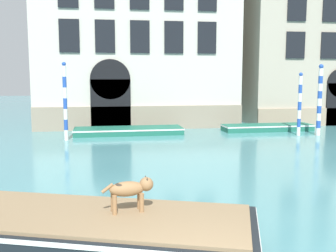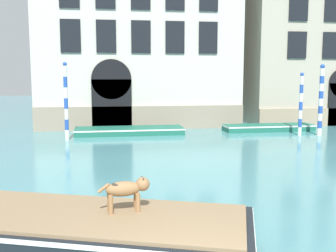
{
  "view_description": "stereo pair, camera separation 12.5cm",
  "coord_description": "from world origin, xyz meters",
  "px_view_note": "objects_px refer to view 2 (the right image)",
  "views": [
    {
      "loc": [
        -1.06,
        -4.08,
        3.19
      ],
      "look_at": [
        1.23,
        11.1,
        1.2
      ],
      "focal_mm": 42.0,
      "sensor_mm": 36.0,
      "label": 1
    },
    {
      "loc": [
        -0.93,
        -4.09,
        3.19
      ],
      "look_at": [
        1.23,
        11.1,
        1.2
      ],
      "focal_mm": 42.0,
      "sensor_mm": 36.0,
      "label": 2
    }
  ],
  "objects_px": {
    "boat_foreground": "(23,227)",
    "mooring_pole_2": "(66,101)",
    "mooring_pole_0": "(301,104)",
    "boat_moored_near_palazzo": "(130,131)",
    "dog_on_deck": "(127,189)",
    "mooring_pole_1": "(321,100)",
    "boat_moored_far": "(268,127)"
  },
  "relations": [
    {
      "from": "boat_moored_far",
      "to": "mooring_pole_1",
      "type": "distance_m",
      "value": 3.34
    },
    {
      "from": "mooring_pole_1",
      "to": "boat_moored_near_palazzo",
      "type": "bearing_deg",
      "value": 169.1
    },
    {
      "from": "boat_moored_near_palazzo",
      "to": "mooring_pole_1",
      "type": "height_order",
      "value": "mooring_pole_1"
    },
    {
      "from": "mooring_pole_0",
      "to": "mooring_pole_1",
      "type": "distance_m",
      "value": 1.08
    },
    {
      "from": "mooring_pole_1",
      "to": "mooring_pole_2",
      "type": "distance_m",
      "value": 13.13
    },
    {
      "from": "mooring_pole_0",
      "to": "mooring_pole_2",
      "type": "height_order",
      "value": "mooring_pole_2"
    },
    {
      "from": "boat_moored_far",
      "to": "mooring_pole_1",
      "type": "xyz_separation_m",
      "value": [
        1.99,
        -2.06,
        1.7
      ]
    },
    {
      "from": "boat_moored_far",
      "to": "mooring_pole_0",
      "type": "height_order",
      "value": "mooring_pole_0"
    },
    {
      "from": "boat_foreground",
      "to": "boat_moored_near_palazzo",
      "type": "relative_size",
      "value": 1.48
    },
    {
      "from": "boat_moored_far",
      "to": "mooring_pole_2",
      "type": "height_order",
      "value": "mooring_pole_2"
    },
    {
      "from": "dog_on_deck",
      "to": "mooring_pole_1",
      "type": "height_order",
      "value": "mooring_pole_1"
    },
    {
      "from": "boat_moored_near_palazzo",
      "to": "mooring_pole_2",
      "type": "distance_m",
      "value": 3.94
    },
    {
      "from": "mooring_pole_2",
      "to": "boat_foreground",
      "type": "bearing_deg",
      "value": -87.47
    },
    {
      "from": "boat_foreground",
      "to": "boat_moored_near_palazzo",
      "type": "xyz_separation_m",
      "value": [
        2.59,
        13.92,
        -0.19
      ]
    },
    {
      "from": "boat_moored_near_palazzo",
      "to": "mooring_pole_2",
      "type": "bearing_deg",
      "value": -153.46
    },
    {
      "from": "boat_foreground",
      "to": "boat_moored_far",
      "type": "xyz_separation_m",
      "value": [
        10.59,
        14.06,
        -0.19
      ]
    },
    {
      "from": "boat_foreground",
      "to": "boat_moored_far",
      "type": "distance_m",
      "value": 17.61
    },
    {
      "from": "dog_on_deck",
      "to": "mooring_pole_1",
      "type": "bearing_deg",
      "value": 42.17
    },
    {
      "from": "boat_foreground",
      "to": "boat_moored_far",
      "type": "height_order",
      "value": "boat_foreground"
    },
    {
      "from": "mooring_pole_1",
      "to": "mooring_pole_2",
      "type": "relative_size",
      "value": 0.98
    },
    {
      "from": "mooring_pole_2",
      "to": "dog_on_deck",
      "type": "bearing_deg",
      "value": -78.96
    },
    {
      "from": "mooring_pole_2",
      "to": "mooring_pole_1",
      "type": "bearing_deg",
      "value": -1.27
    },
    {
      "from": "boat_moored_near_palazzo",
      "to": "mooring_pole_0",
      "type": "height_order",
      "value": "mooring_pole_0"
    },
    {
      "from": "boat_foreground",
      "to": "dog_on_deck",
      "type": "distance_m",
      "value": 2.11
    },
    {
      "from": "boat_foreground",
      "to": "mooring_pole_2",
      "type": "relative_size",
      "value": 2.28
    },
    {
      "from": "mooring_pole_0",
      "to": "boat_foreground",
      "type": "bearing_deg",
      "value": -133.56
    },
    {
      "from": "boat_foreground",
      "to": "mooring_pole_0",
      "type": "bearing_deg",
      "value": 65.13
    },
    {
      "from": "boat_moored_far",
      "to": "boat_foreground",
      "type": "bearing_deg",
      "value": -128.51
    },
    {
      "from": "boat_moored_near_palazzo",
      "to": "boat_moored_far",
      "type": "xyz_separation_m",
      "value": [
        8.0,
        0.14,
        0.0
      ]
    },
    {
      "from": "dog_on_deck",
      "to": "boat_moored_far",
      "type": "xyz_separation_m",
      "value": [
        8.66,
        14.44,
        -0.94
      ]
    },
    {
      "from": "boat_moored_far",
      "to": "mooring_pole_2",
      "type": "xyz_separation_m",
      "value": [
        -11.13,
        -1.77,
        1.73
      ]
    },
    {
      "from": "mooring_pole_0",
      "to": "dog_on_deck",
      "type": "bearing_deg",
      "value": -127.52
    }
  ]
}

